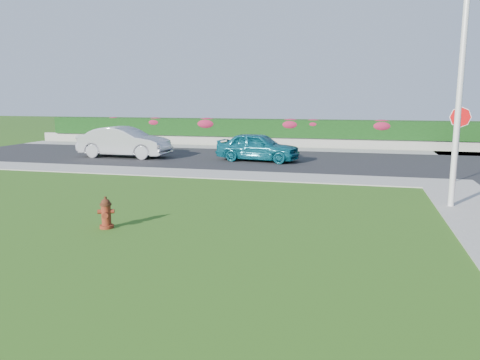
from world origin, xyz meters
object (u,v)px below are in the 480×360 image
(sedan_teal, at_px, (258,147))
(utility_pole, at_px, (459,97))
(fire_hydrant, at_px, (106,213))
(sedan_silver, at_px, (124,142))
(stop_sign, at_px, (460,126))

(sedan_teal, xyz_separation_m, utility_pole, (7.29, -8.05, 2.35))
(fire_hydrant, height_order, sedan_teal, sedan_teal)
(sedan_silver, bearing_deg, fire_hydrant, -153.03)
(sedan_silver, distance_m, utility_pole, 16.42)
(sedan_silver, xyz_separation_m, stop_sign, (15.15, -3.53, 1.25))
(fire_hydrant, xyz_separation_m, sedan_silver, (-5.92, 12.14, 0.45))
(utility_pole, relative_size, stop_sign, 2.24)
(fire_hydrant, height_order, utility_pole, utility_pole)
(sedan_teal, distance_m, utility_pole, 11.11)
(sedan_silver, bearing_deg, stop_sign, -102.14)
(utility_pole, height_order, stop_sign, utility_pole)
(fire_hydrant, bearing_deg, stop_sign, 20.73)
(fire_hydrant, distance_m, stop_sign, 12.74)
(fire_hydrant, relative_size, utility_pole, 0.12)
(fire_hydrant, bearing_deg, sedan_teal, 62.89)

